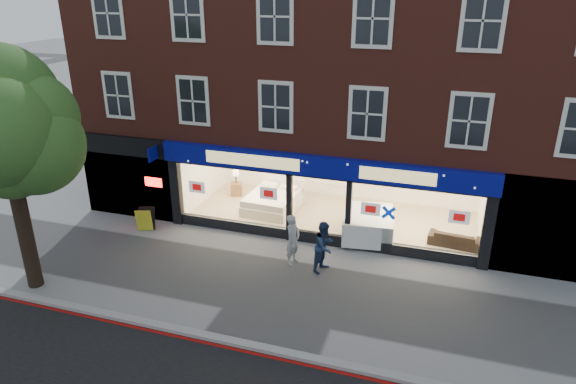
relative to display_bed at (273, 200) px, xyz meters
The scene contains 13 objects.
ground 5.77m from the display_bed, 65.11° to the right, with size 120.00×120.00×0.00m, color gray.
kerb_line 8.67m from the display_bed, 73.77° to the right, with size 60.00×0.10×0.01m, color #8C0A07.
kerb_stone 8.48m from the display_bed, 73.40° to the right, with size 60.00×0.25×0.12m, color gray.
showroom_floor 2.46m from the display_bed, ahead, with size 11.00×4.50×0.10m, color tan.
building 6.87m from the display_bed, 35.54° to the left, with size 19.00×8.26×10.30m.
street_tree 10.08m from the display_bed, 124.74° to the right, with size 4.00×3.20×6.60m.
display_bed is the anchor object (origin of this frame).
bedside_table 2.16m from the display_bed, 156.39° to the left, with size 0.45×0.45×0.55m, color brown.
mattress_stack 4.20m from the display_bed, 16.84° to the right, with size 2.01×2.40×0.86m.
sofa 7.10m from the display_bed, ahead, with size 1.77×0.69×0.52m, color black.
a_board 5.01m from the display_bed, 141.36° to the right, with size 0.58×0.37×0.89m, color gold.
pedestrian_grey 4.25m from the display_bed, 61.95° to the right, with size 0.62×0.41×1.71m, color #9C9FA4.
pedestrian_blue 4.94m from the display_bed, 51.38° to the right, with size 0.82×0.64×1.68m, color #1C2B4E.
Camera 1 is at (3.96, -12.62, 8.55)m, focal length 32.00 mm.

